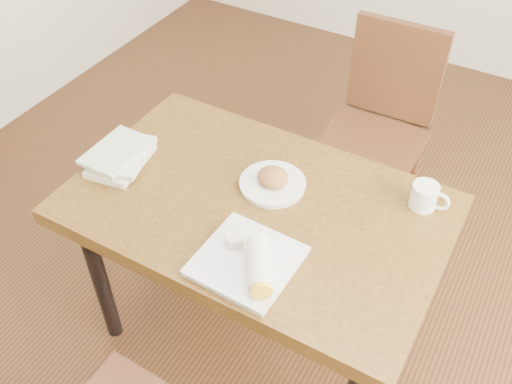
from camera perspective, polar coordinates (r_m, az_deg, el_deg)
The scene contains 7 objects.
ground at distance 2.45m, azimuth 0.00°, elevation -13.78°, with size 4.00×5.00×0.01m, color #472814.
table at distance 1.92m, azimuth 0.00°, elevation -2.94°, with size 1.22×0.78×0.75m.
chair_far at distance 2.61m, azimuth 12.41°, elevation 7.28°, with size 0.43×0.43×0.95m.
plate_scone at distance 1.90m, azimuth 1.69°, elevation 1.07°, with size 0.22×0.22×0.07m.
coffee_mug at distance 1.89m, azimuth 16.58°, elevation -0.38°, with size 0.13×0.09×0.09m.
plate_burrito at distance 1.65m, azimuth -0.57°, elevation -7.02°, with size 0.29×0.29×0.09m.
book_stack at distance 2.04m, azimuth -13.37°, elevation 3.50°, with size 0.22×0.27×0.06m.
Camera 1 is at (0.65, -1.14, 2.06)m, focal length 40.00 mm.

